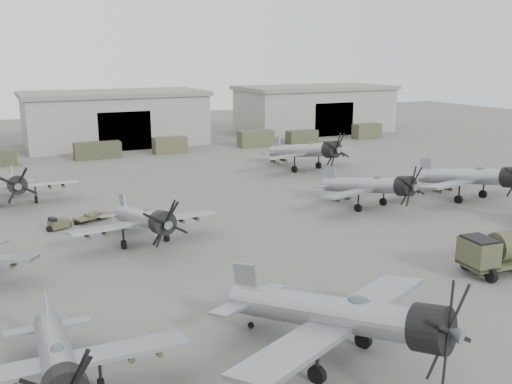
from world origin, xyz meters
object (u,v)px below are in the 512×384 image
aircraft_far_1 (308,151)px  aircraft_mid_2 (373,186)px  tug_trailer (72,221)px  aircraft_mid_3 (474,177)px  fuel_tanker (511,248)px  aircraft_mid_1 (145,219)px  aircraft_near_1 (346,316)px  aircraft_near_0 (57,360)px  aircraft_far_0 (15,184)px

aircraft_far_1 → aircraft_mid_2: bearing=-114.2°
aircraft_mid_2 → tug_trailer: 27.84m
aircraft_mid_3 → fuel_tanker: bearing=-137.7°
aircraft_mid_2 → aircraft_mid_3: 11.25m
tug_trailer → aircraft_mid_1: bearing=-84.6°
aircraft_near_1 → aircraft_mid_3: bearing=10.6°
aircraft_near_0 → fuel_tanker: (29.84, 2.80, -0.41)m
aircraft_near_1 → tug_trailer: aircraft_near_1 is taller
aircraft_mid_1 → aircraft_near_0: bearing=-121.1°
aircraft_near_0 → aircraft_far_1: size_ratio=0.80×
aircraft_near_0 → tug_trailer: size_ratio=1.96×
aircraft_near_1 → aircraft_mid_3: size_ratio=1.00×
aircraft_mid_3 → aircraft_far_1: (-7.27, 20.60, 0.11)m
aircraft_mid_2 → aircraft_far_0: (-30.88, 16.13, -0.11)m
aircraft_far_0 → fuel_tanker: bearing=-49.2°
aircraft_near_0 → aircraft_near_1: aircraft_near_1 is taller
aircraft_mid_2 → fuel_tanker: bearing=-108.2°
fuel_tanker → aircraft_near_1: bearing=-157.1°
aircraft_mid_1 → fuel_tanker: size_ratio=1.53×
aircraft_far_0 → fuel_tanker: 44.64m
aircraft_far_0 → aircraft_far_1: bearing=3.8°
aircraft_far_1 → tug_trailer: (-30.83, -12.20, -2.11)m
aircraft_far_1 → aircraft_mid_3: bearing=-83.2°
aircraft_near_0 → aircraft_far_0: aircraft_far_0 is taller
aircraft_far_1 → aircraft_near_0: bearing=-144.7°
aircraft_near_1 → fuel_tanker: size_ratio=1.76×
aircraft_near_0 → tug_trailer: bearing=82.1°
aircraft_mid_2 → aircraft_far_1: 19.13m
aircraft_mid_1 → aircraft_mid_3: bearing=-7.2°
aircraft_far_1 → fuel_tanker: 36.49m
aircraft_near_0 → aircraft_mid_3: (42.32, 18.31, 0.38)m
aircraft_mid_1 → aircraft_far_0: (-8.35, 17.45, 0.02)m
aircraft_near_1 → aircraft_far_1: 47.11m
aircraft_near_0 → aircraft_mid_1: (8.69, 18.85, 0.06)m
aircraft_far_0 → tug_trailer: size_ratio=2.04×
aircraft_mid_2 → fuel_tanker: size_ratio=1.62×
tug_trailer → aircraft_mid_2: bearing=-37.8°
aircraft_near_0 → aircraft_mid_1: bearing=66.3°
aircraft_mid_1 → aircraft_far_1: (26.36, 20.06, 0.42)m
aircraft_near_1 → aircraft_mid_1: (-3.99, 21.40, -0.40)m
aircraft_mid_1 → aircraft_far_0: bearing=109.3°
aircraft_far_0 → tug_trailer: 10.49m
aircraft_near_0 → aircraft_far_0: 36.30m
aircraft_near_0 → tug_trailer: (4.22, 26.71, -1.62)m
aircraft_far_0 → aircraft_mid_3: bearing=-23.7°
aircraft_far_0 → fuel_tanker: size_ratio=1.52×
aircraft_mid_3 → fuel_tanker: size_ratio=1.76×
aircraft_mid_3 → aircraft_far_1: 21.85m
aircraft_mid_1 → aircraft_near_1: bearing=-85.7°
aircraft_near_0 → aircraft_mid_2: (31.22, 20.17, 0.19)m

